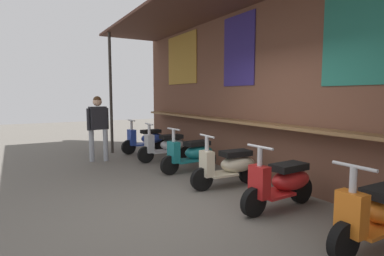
{
  "coord_description": "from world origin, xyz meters",
  "views": [
    {
      "loc": [
        3.74,
        -2.26,
        1.64
      ],
      "look_at": [
        -1.76,
        0.95,
        0.97
      ],
      "focal_mm": 28.82,
      "sensor_mm": 36.0,
      "label": 1
    }
  ],
  "objects_px": {
    "scooter_silver": "(167,145)",
    "shopper_browsing": "(98,122)",
    "scooter_blue": "(147,139)",
    "scooter_orange": "(379,213)",
    "scooter_teal": "(193,153)",
    "scooter_cream": "(230,165)",
    "scooter_red": "(283,182)"
  },
  "relations": [
    {
      "from": "scooter_teal",
      "to": "scooter_red",
      "type": "relative_size",
      "value": 1.0
    },
    {
      "from": "scooter_silver",
      "to": "scooter_orange",
      "type": "xyz_separation_m",
      "value": [
        5.22,
        -0.0,
        0.0
      ]
    },
    {
      "from": "scooter_blue",
      "to": "scooter_red",
      "type": "xyz_separation_m",
      "value": [
        5.2,
        0.0,
        0.0
      ]
    },
    {
      "from": "scooter_teal",
      "to": "scooter_silver",
      "type": "bearing_deg",
      "value": -94.51
    },
    {
      "from": "scooter_teal",
      "to": "shopper_browsing",
      "type": "distance_m",
      "value": 2.63
    },
    {
      "from": "scooter_teal",
      "to": "scooter_orange",
      "type": "distance_m",
      "value": 3.95
    },
    {
      "from": "scooter_blue",
      "to": "scooter_silver",
      "type": "bearing_deg",
      "value": 85.7
    },
    {
      "from": "scooter_red",
      "to": "scooter_cream",
      "type": "bearing_deg",
      "value": -92.71
    },
    {
      "from": "shopper_browsing",
      "to": "scooter_orange",
      "type": "bearing_deg",
      "value": 4.29
    },
    {
      "from": "scooter_silver",
      "to": "shopper_browsing",
      "type": "distance_m",
      "value": 1.82
    },
    {
      "from": "scooter_cream",
      "to": "scooter_red",
      "type": "height_order",
      "value": "same"
    },
    {
      "from": "scooter_blue",
      "to": "scooter_teal",
      "type": "relative_size",
      "value": 1.0
    },
    {
      "from": "scooter_blue",
      "to": "scooter_cream",
      "type": "xyz_separation_m",
      "value": [
        3.94,
        0.0,
        0.0
      ]
    },
    {
      "from": "scooter_silver",
      "to": "scooter_teal",
      "type": "height_order",
      "value": "same"
    },
    {
      "from": "scooter_silver",
      "to": "shopper_browsing",
      "type": "relative_size",
      "value": 0.86
    },
    {
      "from": "scooter_blue",
      "to": "scooter_cream",
      "type": "height_order",
      "value": "same"
    },
    {
      "from": "scooter_blue",
      "to": "scooter_teal",
      "type": "xyz_separation_m",
      "value": [
        2.6,
        -0.0,
        0.0
      ]
    },
    {
      "from": "scooter_blue",
      "to": "scooter_teal",
      "type": "distance_m",
      "value": 2.6
    },
    {
      "from": "scooter_blue",
      "to": "shopper_browsing",
      "type": "bearing_deg",
      "value": 15.28
    },
    {
      "from": "scooter_cream",
      "to": "shopper_browsing",
      "type": "height_order",
      "value": "shopper_browsing"
    },
    {
      "from": "scooter_blue",
      "to": "scooter_teal",
      "type": "height_order",
      "value": "same"
    },
    {
      "from": "scooter_blue",
      "to": "shopper_browsing",
      "type": "xyz_separation_m",
      "value": [
        0.54,
        -1.52,
        0.61
      ]
    },
    {
      "from": "scooter_orange",
      "to": "scooter_teal",
      "type": "bearing_deg",
      "value": -89.13
    },
    {
      "from": "scooter_silver",
      "to": "scooter_teal",
      "type": "relative_size",
      "value": 1.0
    },
    {
      "from": "scooter_blue",
      "to": "scooter_red",
      "type": "distance_m",
      "value": 5.2
    },
    {
      "from": "scooter_teal",
      "to": "scooter_red",
      "type": "height_order",
      "value": "same"
    },
    {
      "from": "scooter_cream",
      "to": "scooter_orange",
      "type": "distance_m",
      "value": 2.61
    },
    {
      "from": "scooter_teal",
      "to": "scooter_cream",
      "type": "height_order",
      "value": "same"
    },
    {
      "from": "scooter_blue",
      "to": "scooter_silver",
      "type": "height_order",
      "value": "same"
    },
    {
      "from": "scooter_teal",
      "to": "scooter_orange",
      "type": "relative_size",
      "value": 1.0
    },
    {
      "from": "scooter_teal",
      "to": "scooter_orange",
      "type": "bearing_deg",
      "value": 85.5
    },
    {
      "from": "shopper_browsing",
      "to": "scooter_teal",
      "type": "bearing_deg",
      "value": 26.45
    }
  ]
}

